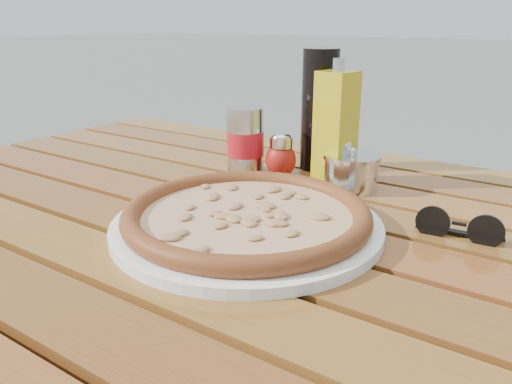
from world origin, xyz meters
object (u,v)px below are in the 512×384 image
Objects in this scene: pizza at (247,214)px; oregano_shaker at (340,164)px; table at (249,262)px; plate at (247,225)px; dark_bottle at (319,110)px; olive_oil_cruet at (336,129)px; sunglasses at (459,228)px; soda_can at (245,141)px; pepper_shaker at (281,156)px; parmesan_tin at (351,171)px.

oregano_shaker reaches higher than pizza.
plate reaches higher than table.
dark_bottle reaches higher than olive_oil_cruet.
plate is 3.27× the size of sunglasses.
soda_can is at bearing -171.82° from oregano_shaker.
dark_bottle is at bearing 100.76° from pizza.
pepper_shaker is 0.75× the size of sunglasses.
plate is 0.27m from soda_can.
olive_oil_cruet reaches higher than pizza.
oregano_shaker is at bearing -13.95° from olive_oil_cruet.
table is at bearing -103.76° from oregano_shaker.
sunglasses is at bearing 28.18° from plate.
table is 0.10m from plate.
olive_oil_cruet reaches higher than parmesan_tin.
pizza is 2.76× the size of parmesan_tin.
pepper_shaker reaches higher than table.
pizza is 4.12× the size of pepper_shaker.
parmesan_tin is at bearing 2.75° from pepper_shaker.
sunglasses is (0.23, -0.12, -0.08)m from olive_oil_cruet.
dark_bottle is (-0.03, 0.27, 0.19)m from table.
olive_oil_cruet is 0.08m from parmesan_tin.
parmesan_tin is 1.11× the size of sunglasses.
plate is at bearing -54.40° from soda_can.
plate is at bearing -57.02° from table.
pizza is 0.27m from sunglasses.
parmesan_tin is (0.04, 0.24, 0.02)m from plate.
dark_bottle is at bearing 142.62° from parmesan_tin.
olive_oil_cruet reaches higher than sunglasses.
soda_can is 0.57× the size of olive_oil_cruet.
dark_bottle is 0.10m from olive_oil_cruet.
parmesan_tin is at bearing 145.76° from sunglasses.
pepper_shaker is 0.37× the size of dark_bottle.
olive_oil_cruet is (0.04, 0.20, 0.17)m from table.
oregano_shaker is 0.75× the size of sunglasses.
soda_can reaches higher than parmesan_tin.
oregano_shaker is (0.02, 0.24, 0.02)m from pizza.
plate is at bearing -68.97° from pepper_shaker.
sunglasses is (0.33, -0.10, -0.02)m from pepper_shaker.
oregano_shaker is 0.67× the size of parmesan_tin.
parmesan_tin is (0.13, 0.01, -0.01)m from pepper_shaker.
plate is 1.71× the size of olive_oil_cruet.
parmesan_tin reaches higher than pizza.
dark_bottle reaches higher than plate.
olive_oil_cruet is at bearing 9.87° from soda_can.
dark_bottle is 0.37m from sunglasses.
olive_oil_cruet is at bearing 167.87° from parmesan_tin.
pepper_shaker is (-0.09, 0.23, 0.02)m from pizza.
sunglasses is at bearing 28.18° from pizza.
table is at bearing -53.75° from soda_can.
plate is at bearing 0.00° from pizza.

